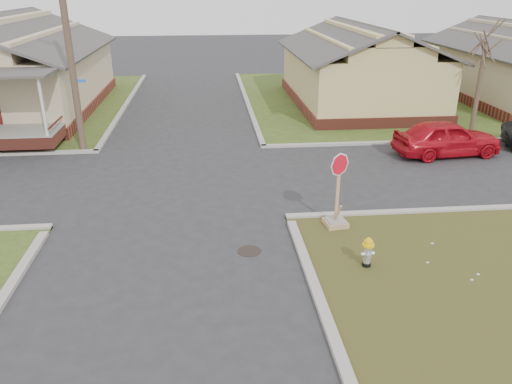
{
  "coord_description": "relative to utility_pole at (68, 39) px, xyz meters",
  "views": [
    {
      "loc": [
        1.24,
        -12.29,
        6.72
      ],
      "look_at": [
        2.53,
        1.0,
        1.1
      ],
      "focal_mm": 35.0,
      "sensor_mm": 36.0,
      "label": 1
    }
  ],
  "objects": [
    {
      "name": "side_house_yellow",
      "position": [
        14.2,
        7.6,
        -2.47
      ],
      "size": [
        7.6,
        11.6,
        4.7
      ],
      "color": "brown",
      "rests_on": "ground"
    },
    {
      "name": "curbs",
      "position": [
        4.2,
        -3.9,
        -4.66
      ],
      "size": [
        80.0,
        40.0,
        0.12
      ],
      "primitive_type": null,
      "color": "#A09A90",
      "rests_on": "ground"
    },
    {
      "name": "red_sedan",
      "position": [
        15.29,
        -2.05,
        -3.91
      ],
      "size": [
        4.55,
        2.17,
        1.5
      ],
      "primitive_type": "imported",
      "rotation": [
        0.0,
        0.0,
        1.66
      ],
      "color": "#B40C19",
      "rests_on": "ground"
    },
    {
      "name": "utility_pole",
      "position": [
        0.0,
        0.0,
        0.0
      ],
      "size": [
        1.8,
        0.28,
        9.0
      ],
      "color": "#433126",
      "rests_on": "ground"
    },
    {
      "name": "fire_hydrant",
      "position": [
        9.31,
        -10.52,
        -4.17
      ],
      "size": [
        0.3,
        0.3,
        0.81
      ],
      "rotation": [
        0.0,
        0.0,
        0.07
      ],
      "color": "black",
      "rests_on": "ground"
    },
    {
      "name": "tree_mid_right",
      "position": [
        18.2,
        1.3,
        -2.51
      ],
      "size": [
        0.22,
        0.22,
        4.2
      ],
      "primitive_type": "cylinder",
      "color": "#433126",
      "rests_on": "verge_far_right"
    },
    {
      "name": "manhole",
      "position": [
        6.4,
        -9.4,
        -4.66
      ],
      "size": [
        0.64,
        0.64,
        0.01
      ],
      "primitive_type": "cylinder",
      "color": "black",
      "rests_on": "ground"
    },
    {
      "name": "stop_sign",
      "position": [
        9.08,
        -8.2,
        -4.12
      ],
      "size": [
        0.65,
        0.63,
        2.28
      ],
      "rotation": [
        0.0,
        0.0,
        0.14
      ],
      "color": "#A07D56",
      "rests_on": "ground"
    },
    {
      "name": "corner_house",
      "position": [
        -5.8,
        7.78,
        -2.38
      ],
      "size": [
        10.1,
        15.5,
        5.3
      ],
      "color": "brown",
      "rests_on": "ground"
    },
    {
      "name": "ground",
      "position": [
        4.2,
        -8.9,
        -4.66
      ],
      "size": [
        120.0,
        120.0,
        0.0
      ],
      "primitive_type": "plane",
      "color": "#29292B",
      "rests_on": "ground"
    }
  ]
}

